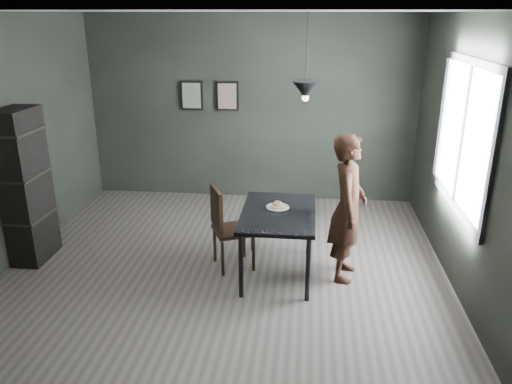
# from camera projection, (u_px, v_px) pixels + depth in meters

# --- Properties ---
(ground) EXTENTS (5.00, 5.00, 0.00)m
(ground) POSITION_uv_depth(u_px,v_px,m) (225.00, 270.00, 5.73)
(ground) COLOR #3D3834
(ground) RESTS_ON ground
(back_wall) EXTENTS (5.00, 0.10, 2.80)m
(back_wall) POSITION_uv_depth(u_px,v_px,m) (251.00, 109.00, 7.59)
(back_wall) COLOR black
(back_wall) RESTS_ON ground
(ceiling) EXTENTS (5.00, 5.00, 0.02)m
(ceiling) POSITION_uv_depth(u_px,v_px,m) (219.00, 11.00, 4.78)
(ceiling) COLOR silver
(ceiling) RESTS_ON ground
(window_assembly) EXTENTS (0.04, 1.96, 1.56)m
(window_assembly) POSITION_uv_depth(u_px,v_px,m) (463.00, 135.00, 5.12)
(window_assembly) COLOR white
(window_assembly) RESTS_ON ground
(cafe_table) EXTENTS (0.80, 1.20, 0.75)m
(cafe_table) POSITION_uv_depth(u_px,v_px,m) (278.00, 218.00, 5.44)
(cafe_table) COLOR black
(cafe_table) RESTS_ON ground
(white_plate) EXTENTS (0.23, 0.23, 0.01)m
(white_plate) POSITION_uv_depth(u_px,v_px,m) (278.00, 208.00, 5.50)
(white_plate) COLOR silver
(white_plate) RESTS_ON cafe_table
(donut_pile) EXTENTS (0.15, 0.16, 0.07)m
(donut_pile) POSITION_uv_depth(u_px,v_px,m) (278.00, 205.00, 5.49)
(donut_pile) COLOR beige
(donut_pile) RESTS_ON white_plate
(woman) EXTENTS (0.47, 0.64, 1.63)m
(woman) POSITION_uv_depth(u_px,v_px,m) (348.00, 208.00, 5.34)
(woman) COLOR black
(woman) RESTS_ON ground
(wood_chair) EXTENTS (0.56, 0.56, 0.98)m
(wood_chair) POSITION_uv_depth(u_px,v_px,m) (226.00, 223.00, 5.62)
(wood_chair) COLOR black
(wood_chair) RESTS_ON ground
(shelf_unit) EXTENTS (0.34, 0.60, 1.80)m
(shelf_unit) POSITION_uv_depth(u_px,v_px,m) (26.00, 187.00, 5.74)
(shelf_unit) COLOR black
(shelf_unit) RESTS_ON ground
(pendant_lamp) EXTENTS (0.28, 0.28, 0.86)m
(pendant_lamp) POSITION_uv_depth(u_px,v_px,m) (306.00, 90.00, 5.04)
(pendant_lamp) COLOR black
(pendant_lamp) RESTS_ON ground
(framed_print_left) EXTENTS (0.34, 0.04, 0.44)m
(framed_print_left) POSITION_uv_depth(u_px,v_px,m) (192.00, 95.00, 7.59)
(framed_print_left) COLOR black
(framed_print_left) RESTS_ON ground
(framed_print_right) EXTENTS (0.34, 0.04, 0.44)m
(framed_print_right) POSITION_uv_depth(u_px,v_px,m) (227.00, 96.00, 7.53)
(framed_print_right) COLOR black
(framed_print_right) RESTS_ON ground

